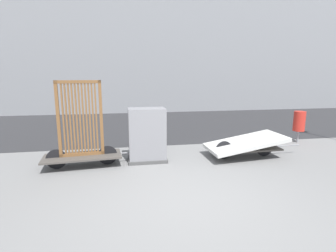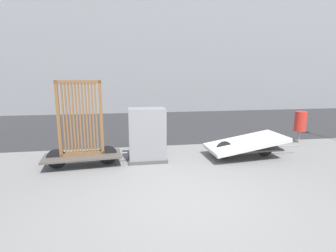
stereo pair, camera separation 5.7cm
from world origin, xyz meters
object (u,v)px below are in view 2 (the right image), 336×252
Objects in this scene: utility_cabinet at (147,137)px; trash_bin at (300,122)px; bike_cart_with_bedframe at (82,139)px; bike_cart_with_mattress at (245,144)px.

utility_cabinet is 4.93m from trash_bin.
bike_cart_with_bedframe is 0.97× the size of bike_cart_with_mattress.
bike_cart_with_mattress is 2.57× the size of trash_bin.
bike_cart_with_bedframe reaches higher than bike_cart_with_mattress.
bike_cart_with_bedframe is 1.88× the size of utility_cabinet.
utility_cabinet reaches higher than bike_cart_with_mattress.
bike_cart_with_bedframe is 4.01m from bike_cart_with_mattress.
bike_cart_with_bedframe reaches higher than trash_bin.
trash_bin is at bearing 24.47° from bike_cart_with_mattress.
utility_cabinet is (-2.50, 0.14, 0.26)m from bike_cart_with_mattress.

